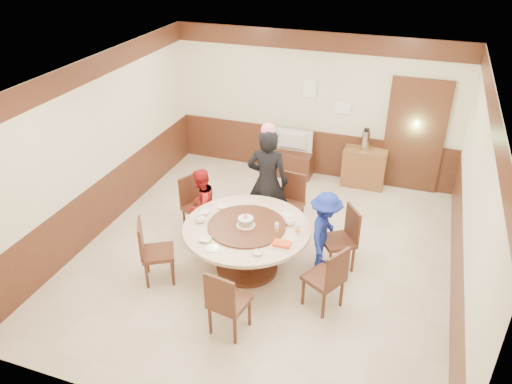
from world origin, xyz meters
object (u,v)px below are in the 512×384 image
(person_blue, at_px, (325,232))
(tv_stand, at_px, (291,163))
(birthday_cake, at_px, (246,222))
(person_standing, at_px, (267,182))
(thermos, at_px, (366,140))
(banquet_table, at_px, (247,239))
(side_cabinet, at_px, (364,168))
(shrimp_platter, at_px, (282,245))
(person_red, at_px, (201,205))
(television, at_px, (292,141))

(person_blue, height_order, tv_stand, person_blue)
(birthday_cake, bearing_deg, person_standing, 92.12)
(person_blue, relative_size, thermos, 3.31)
(banquet_table, distance_m, person_blue, 1.13)
(side_cabinet, bearing_deg, banquet_table, -110.77)
(person_blue, distance_m, shrimp_platter, 0.84)
(side_cabinet, bearing_deg, person_blue, -93.36)
(birthday_cake, bearing_deg, banquet_table, 67.37)
(shrimp_platter, relative_size, tv_stand, 0.35)
(thermos, bearing_deg, person_standing, -120.25)
(person_standing, xyz_separation_m, person_red, (-0.93, -0.53, -0.30))
(television, bearing_deg, tv_stand, -0.00)
(birthday_cake, bearing_deg, side_cabinet, 69.22)
(banquet_table, relative_size, person_red, 1.51)
(person_blue, xyz_separation_m, side_cabinet, (0.16, 2.78, -0.25))
(shrimp_platter, relative_size, television, 0.38)
(tv_stand, distance_m, television, 0.48)
(person_standing, height_order, thermos, person_standing)
(banquet_table, xyz_separation_m, shrimp_platter, (0.61, -0.29, 0.24))
(thermos, bearing_deg, television, -178.78)
(person_red, xyz_separation_m, thermos, (2.16, 2.63, 0.34))
(person_blue, xyz_separation_m, television, (-1.27, 2.75, 0.10))
(person_standing, distance_m, tv_stand, 2.18)
(birthday_cake, bearing_deg, thermos, 69.70)
(banquet_table, xyz_separation_m, person_blue, (1.05, 0.41, 0.10))
(birthday_cake, relative_size, television, 0.34)
(person_red, relative_size, television, 1.52)
(person_blue, bearing_deg, person_red, 85.78)
(person_red, xyz_separation_m, birthday_cake, (0.97, -0.58, 0.24))
(birthday_cake, relative_size, thermos, 0.70)
(shrimp_platter, bearing_deg, person_red, 151.77)
(birthday_cake, xyz_separation_m, shrimp_platter, (0.62, -0.28, -0.07))
(tv_stand, bearing_deg, thermos, 1.22)
(person_standing, distance_m, birthday_cake, 1.10)
(tv_stand, distance_m, side_cabinet, 1.44)
(person_standing, xyz_separation_m, tv_stand, (-0.18, 2.07, -0.66))
(person_blue, height_order, side_cabinet, person_blue)
(tv_stand, bearing_deg, birthday_cake, -86.01)
(person_blue, height_order, thermos, person_blue)
(banquet_table, bearing_deg, side_cabinet, 69.23)
(shrimp_platter, height_order, side_cabinet, shrimp_platter)
(banquet_table, relative_size, tv_stand, 2.14)
(person_blue, bearing_deg, side_cabinet, -3.29)
(banquet_table, bearing_deg, tv_stand, 94.14)
(person_red, distance_m, television, 2.71)
(banquet_table, height_order, birthday_cake, birthday_cake)
(person_standing, bearing_deg, tv_stand, -90.41)
(person_blue, bearing_deg, thermos, -2.67)
(tv_stand, xyz_separation_m, thermos, (1.41, 0.03, 0.69))
(person_blue, relative_size, birthday_cake, 4.73)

